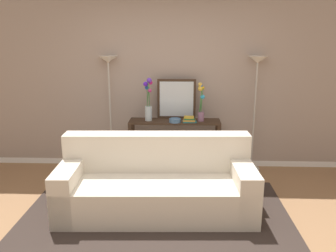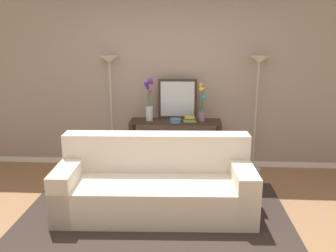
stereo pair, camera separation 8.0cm
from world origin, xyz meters
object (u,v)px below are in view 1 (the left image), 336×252
at_px(book_stack, 189,120).
at_px(book_row_under_console, 147,168).
at_px(couch, 157,186).
at_px(console_table, 175,137).
at_px(floor_lamp_left, 109,81).
at_px(floor_lamp_right, 256,82).
at_px(vase_tall_flowers, 148,103).
at_px(wall_mirror, 177,99).
at_px(vase_short_flowers, 201,102).
at_px(fruit_bowl, 175,120).

distance_m(book_stack, book_row_under_console, 1.01).
height_order(couch, console_table, couch).
bearing_deg(floor_lamp_left, console_table, -8.42).
relative_size(couch, floor_lamp_right, 1.30).
relative_size(console_table, vase_tall_flowers, 2.12).
distance_m(console_table, wall_mirror, 0.56).
bearing_deg(couch, floor_lamp_left, 120.33).
relative_size(floor_lamp_right, wall_mirror, 2.93).
bearing_deg(floor_lamp_right, couch, -135.35).
bearing_deg(vase_tall_flowers, couch, -80.68).
xyz_separation_m(vase_short_flowers, book_row_under_console, (-0.80, -0.01, -1.02)).
distance_m(vase_tall_flowers, vase_short_flowers, 0.77).
bearing_deg(floor_lamp_right, floor_lamp_left, 180.00).
bearing_deg(console_table, floor_lamp_left, 171.58).
xyz_separation_m(vase_short_flowers, book_stack, (-0.17, -0.10, -0.24)).
distance_m(floor_lamp_left, vase_short_flowers, 1.40).
relative_size(floor_lamp_right, vase_short_flowers, 3.09).
distance_m(couch, book_row_under_console, 1.26).
xyz_separation_m(couch, vase_short_flowers, (0.57, 1.22, 0.76)).
distance_m(couch, floor_lamp_left, 1.89).
relative_size(floor_lamp_right, vase_tall_flowers, 2.75).
xyz_separation_m(fruit_bowl, book_stack, (0.21, 0.02, 0.01)).
distance_m(wall_mirror, book_row_under_console, 1.14).
bearing_deg(book_row_under_console, vase_short_flowers, 0.51).
bearing_deg(vase_short_flowers, book_row_under_console, -179.49).
bearing_deg(book_row_under_console, fruit_bowl, -13.81).
bearing_deg(floor_lamp_left, fruit_bowl, -14.13).
height_order(wall_mirror, book_stack, wall_mirror).
height_order(couch, wall_mirror, wall_mirror).
relative_size(couch, vase_tall_flowers, 3.57).
height_order(wall_mirror, book_row_under_console, wall_mirror).
bearing_deg(vase_short_flowers, couch, -115.02).
relative_size(couch, vase_short_flowers, 4.03).
xyz_separation_m(console_table, fruit_bowl, (0.01, -0.10, 0.28)).
height_order(floor_lamp_right, book_row_under_console, floor_lamp_right).
height_order(console_table, floor_lamp_left, floor_lamp_left).
height_order(floor_lamp_left, vase_tall_flowers, floor_lamp_left).
bearing_deg(wall_mirror, vase_tall_flowers, -159.18).
bearing_deg(book_stack, floor_lamp_left, 168.95).
bearing_deg(vase_tall_flowers, console_table, 1.99).
bearing_deg(fruit_bowl, floor_lamp_left, 165.87).
bearing_deg(couch, floor_lamp_right, 44.65).
xyz_separation_m(vase_tall_flowers, book_row_under_console, (-0.03, 0.01, -1.01)).
height_order(fruit_bowl, book_stack, book_stack).
relative_size(vase_tall_flowers, vase_short_flowers, 1.13).
distance_m(couch, wall_mirror, 1.58).
xyz_separation_m(floor_lamp_left, vase_tall_flowers, (0.60, -0.16, -0.29)).
bearing_deg(book_stack, vase_tall_flowers, 172.85).
xyz_separation_m(console_table, vase_tall_flowers, (-0.38, -0.01, 0.51)).
height_order(couch, floor_lamp_left, floor_lamp_left).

